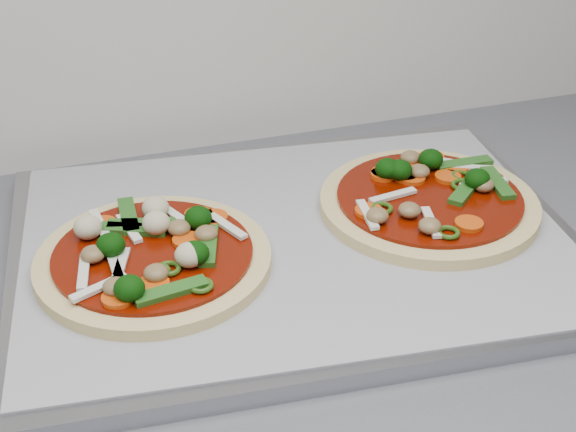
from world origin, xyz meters
name	(u,v)px	position (x,y,z in m)	size (l,w,h in m)	color
baking_tray	(295,244)	(-0.57, 1.37, 0.91)	(0.49, 0.37, 0.02)	#9C9BA1
parchment	(295,235)	(-0.57, 1.37, 0.92)	(0.47, 0.34, 0.00)	#9F9EA4
pizza_left	(154,255)	(-0.70, 1.36, 0.93)	(0.26, 0.26, 0.03)	#E6D07E
pizza_right	(429,198)	(-0.44, 1.38, 0.93)	(0.25, 0.25, 0.03)	#E6D07E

